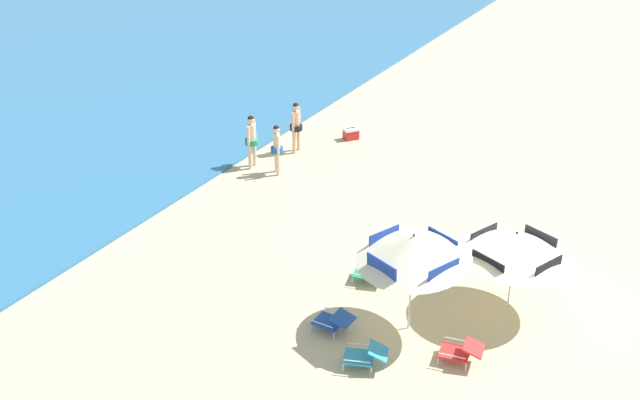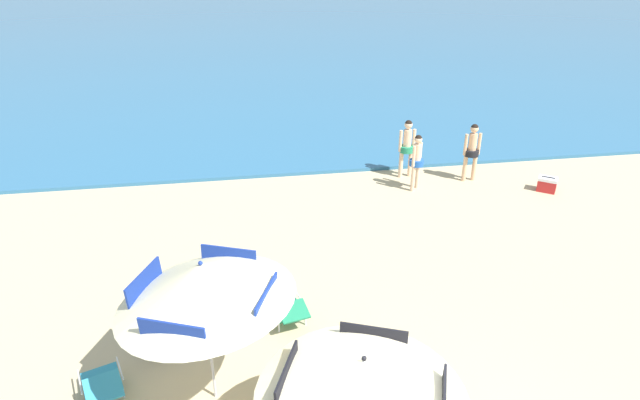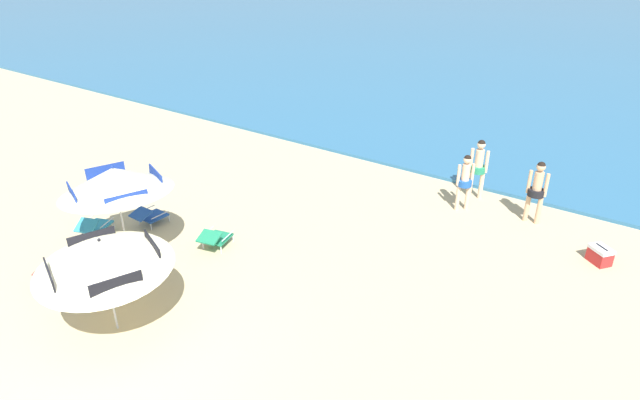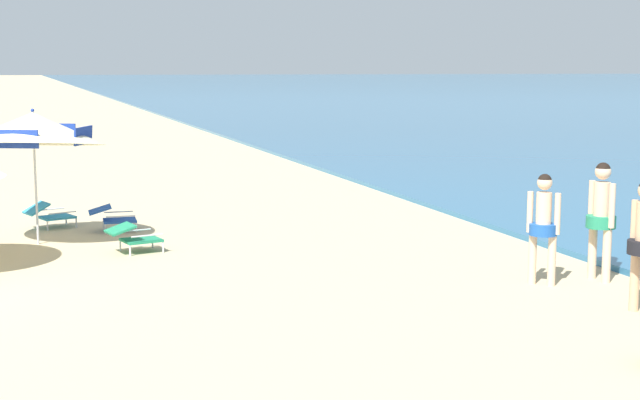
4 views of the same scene
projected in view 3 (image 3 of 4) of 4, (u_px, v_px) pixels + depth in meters
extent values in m
plane|color=tan|center=(111.00, 351.00, 9.81)|extent=(800.00, 800.00, 0.00)
cylinder|color=silver|center=(121.00, 216.00, 11.97)|extent=(0.04, 0.04, 2.29)
cone|color=beige|center=(115.00, 180.00, 11.58)|extent=(3.19, 3.16, 0.79)
cube|color=navy|center=(156.00, 176.00, 12.06)|extent=(0.81, 0.37, 0.30)
cube|color=navy|center=(106.00, 171.00, 12.29)|extent=(0.37, 0.81, 0.30)
cube|color=navy|center=(72.00, 195.00, 11.21)|extent=(0.81, 0.37, 0.30)
cube|color=navy|center=(127.00, 201.00, 10.98)|extent=(0.37, 0.81, 0.30)
sphere|color=navy|center=(112.00, 167.00, 11.44)|extent=(0.06, 0.06, 0.06)
cylinder|color=silver|center=(109.00, 287.00, 9.93)|extent=(0.04, 0.04, 1.93)
cone|color=beige|center=(102.00, 255.00, 9.62)|extent=(3.19, 3.20, 0.65)
cube|color=black|center=(152.00, 246.00, 10.11)|extent=(0.82, 0.37, 0.31)
cube|color=black|center=(92.00, 239.00, 10.34)|extent=(0.37, 0.82, 0.31)
cube|color=black|center=(50.00, 276.00, 9.25)|extent=(0.82, 0.37, 0.31)
cube|color=black|center=(116.00, 285.00, 9.01)|extent=(0.37, 0.82, 0.31)
sphere|color=black|center=(99.00, 240.00, 9.48)|extent=(0.06, 0.06, 0.06)
cube|color=#1E7F56|center=(218.00, 238.00, 12.97)|extent=(0.64, 0.70, 0.04)
cube|color=#1E7F56|center=(209.00, 237.00, 12.57)|extent=(0.57, 0.51, 0.15)
cylinder|color=silver|center=(216.00, 234.00, 13.34)|extent=(0.03, 0.03, 0.18)
cylinder|color=silver|center=(233.00, 238.00, 13.18)|extent=(0.03, 0.03, 0.18)
cylinder|color=silver|center=(203.00, 246.00, 12.86)|extent=(0.03, 0.03, 0.18)
cylinder|color=silver|center=(221.00, 250.00, 12.70)|extent=(0.03, 0.03, 0.18)
cylinder|color=silver|center=(207.00, 231.00, 13.01)|extent=(0.15, 0.53, 0.02)
cylinder|color=silver|center=(228.00, 236.00, 12.83)|extent=(0.15, 0.53, 0.02)
cube|color=teal|center=(98.00, 225.00, 13.52)|extent=(0.69, 0.74, 0.04)
cube|color=teal|center=(86.00, 226.00, 13.09)|extent=(0.60, 0.54, 0.22)
cylinder|color=silver|center=(97.00, 223.00, 13.87)|extent=(0.03, 0.03, 0.18)
cylinder|color=silver|center=(114.00, 225.00, 13.76)|extent=(0.03, 0.03, 0.18)
cylinder|color=silver|center=(83.00, 234.00, 13.38)|extent=(0.03, 0.03, 0.18)
cylinder|color=silver|center=(100.00, 236.00, 13.27)|extent=(0.03, 0.03, 0.18)
cylinder|color=silver|center=(87.00, 220.00, 13.53)|extent=(0.21, 0.52, 0.02)
cylinder|color=silver|center=(107.00, 223.00, 13.40)|extent=(0.21, 0.52, 0.02)
cube|color=red|center=(64.00, 270.00, 11.76)|extent=(0.61, 0.68, 0.04)
cube|color=red|center=(47.00, 271.00, 11.36)|extent=(0.56, 0.48, 0.17)
cylinder|color=silver|center=(67.00, 265.00, 12.13)|extent=(0.03, 0.03, 0.18)
cylinder|color=silver|center=(83.00, 270.00, 11.95)|extent=(0.03, 0.03, 0.18)
cylinder|color=silver|center=(46.00, 279.00, 11.67)|extent=(0.03, 0.03, 0.18)
cylinder|color=silver|center=(62.00, 284.00, 11.48)|extent=(0.03, 0.03, 0.18)
cylinder|color=silver|center=(53.00, 263.00, 11.81)|extent=(0.11, 0.54, 0.02)
cylinder|color=silver|center=(72.00, 269.00, 11.60)|extent=(0.11, 0.54, 0.02)
cube|color=#1E4799|center=(154.00, 216.00, 13.95)|extent=(0.54, 0.62, 0.04)
cube|color=#1E4799|center=(141.00, 214.00, 13.60)|extent=(0.51, 0.43, 0.15)
cylinder|color=silver|center=(157.00, 213.00, 14.34)|extent=(0.03, 0.03, 0.18)
cylinder|color=silver|center=(169.00, 218.00, 14.08)|extent=(0.03, 0.03, 0.18)
cylinder|color=silver|center=(139.00, 221.00, 13.93)|extent=(0.03, 0.03, 0.18)
cylinder|color=silver|center=(151.00, 227.00, 13.67)|extent=(0.03, 0.03, 0.18)
cylinder|color=silver|center=(146.00, 209.00, 14.05)|extent=(0.04, 0.54, 0.02)
cylinder|color=silver|center=(160.00, 215.00, 13.75)|extent=(0.04, 0.54, 0.02)
cylinder|color=#D8A87F|center=(527.00, 206.00, 13.98)|extent=(0.12, 0.12, 0.82)
cylinder|color=#D8A87F|center=(539.00, 209.00, 13.84)|extent=(0.12, 0.12, 0.82)
cylinder|color=black|center=(536.00, 193.00, 13.72)|extent=(0.41, 0.41, 0.17)
cylinder|color=#D8A87F|center=(538.00, 183.00, 13.59)|extent=(0.23, 0.23, 0.58)
cylinder|color=#D8A87F|center=(529.00, 182.00, 13.70)|extent=(0.09, 0.09, 0.62)
cylinder|color=#D8A87F|center=(546.00, 185.00, 13.50)|extent=(0.09, 0.09, 0.62)
sphere|color=#D8A87F|center=(541.00, 167.00, 13.40)|extent=(0.22, 0.22, 0.22)
sphere|color=black|center=(541.00, 166.00, 13.38)|extent=(0.21, 0.21, 0.21)
cylinder|color=beige|center=(471.00, 182.00, 15.26)|extent=(0.12, 0.12, 0.84)
cylinder|color=beige|center=(481.00, 185.00, 15.14)|extent=(0.12, 0.12, 0.84)
cylinder|color=#23845B|center=(478.00, 169.00, 15.00)|extent=(0.42, 0.42, 0.17)
cylinder|color=beige|center=(479.00, 160.00, 14.88)|extent=(0.23, 0.23, 0.59)
cylinder|color=beige|center=(472.00, 159.00, 14.97)|extent=(0.09, 0.09, 0.63)
cylinder|color=beige|center=(487.00, 162.00, 14.80)|extent=(0.09, 0.09, 0.63)
sphere|color=beige|center=(481.00, 145.00, 14.68)|extent=(0.23, 0.23, 0.23)
sphere|color=black|center=(482.00, 144.00, 14.66)|extent=(0.21, 0.21, 0.21)
cylinder|color=beige|center=(467.00, 196.00, 14.56)|extent=(0.11, 0.11, 0.77)
cylinder|color=beige|center=(458.00, 197.00, 14.52)|extent=(0.11, 0.11, 0.77)
cylinder|color=#1E51A3|center=(464.00, 183.00, 14.36)|extent=(0.39, 0.39, 0.16)
cylinder|color=beige|center=(466.00, 174.00, 14.25)|extent=(0.21, 0.21, 0.55)
cylinder|color=beige|center=(473.00, 174.00, 14.28)|extent=(0.08, 0.08, 0.58)
cylinder|color=beige|center=(459.00, 175.00, 14.22)|extent=(0.08, 0.08, 0.58)
sphere|color=beige|center=(468.00, 160.00, 14.06)|extent=(0.21, 0.21, 0.21)
sphere|color=black|center=(468.00, 159.00, 14.05)|extent=(0.19, 0.19, 0.19)
cube|color=red|center=(600.00, 257.00, 12.32)|extent=(0.59, 0.56, 0.32)
cube|color=white|center=(602.00, 249.00, 12.23)|extent=(0.61, 0.58, 0.08)
cylinder|color=black|center=(602.00, 247.00, 12.20)|extent=(0.28, 0.22, 0.02)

